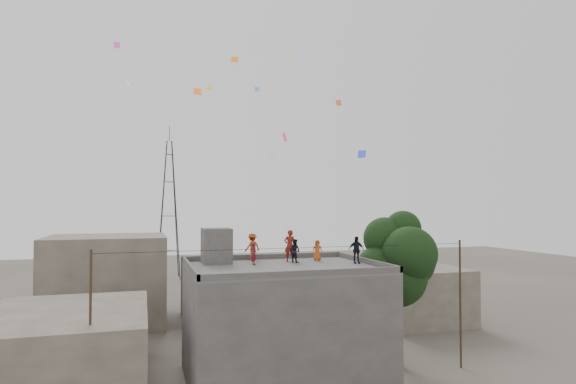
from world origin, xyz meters
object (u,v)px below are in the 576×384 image
object	(u,v)px
transmission_tower	(169,209)
person_dark_adult	(356,250)
person_red_adult	(290,246)
tree	(398,261)
stair_head_box	(216,246)

from	to	relation	value
transmission_tower	person_dark_adult	world-z (taller)	transmission_tower
person_red_adult	person_dark_adult	world-z (taller)	person_red_adult
person_red_adult	person_dark_adult	bearing A→B (deg)	151.67
tree	transmission_tower	size ratio (longest dim) A/B	0.45
stair_head_box	transmission_tower	world-z (taller)	transmission_tower
tree	transmission_tower	xyz separation A→B (m)	(-11.37, 39.40, 2.97)
tree	person_dark_adult	bearing A→B (deg)	-170.52
stair_head_box	person_dark_adult	world-z (taller)	stair_head_box
person_red_adult	transmission_tower	bearing A→B (deg)	-78.41
stair_head_box	tree	world-z (taller)	tree
transmission_tower	person_red_adult	size ratio (longest dim) A/B	10.71
stair_head_box	person_red_adult	size ratio (longest dim) A/B	1.07
stair_head_box	person_red_adult	distance (m)	4.30
stair_head_box	tree	distance (m)	10.80
stair_head_box	tree	bearing A→B (deg)	-10.74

